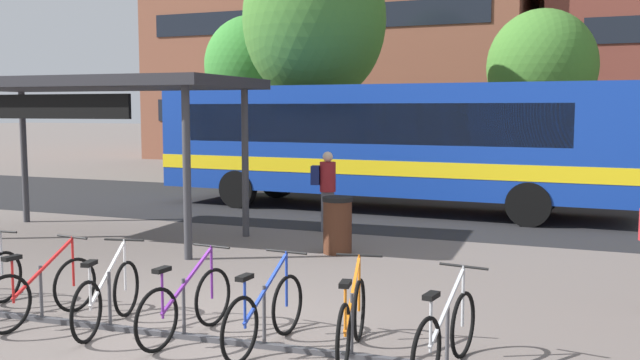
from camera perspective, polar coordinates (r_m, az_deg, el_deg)
name	(u,v)px	position (r m, az deg, el deg)	size (l,w,h in m)	color
ground	(198,333)	(8.43, -9.96, -12.24)	(200.00, 200.00, 0.00)	#6B605B
bus_lane_asphalt	(414,211)	(17.93, 7.70, -2.57)	(80.00, 7.20, 0.01)	#232326
city_bus	(388,142)	(17.94, 5.61, 3.15)	(12.11, 2.99, 3.20)	#14389E
bike_rack	(147,326)	(8.49, -14.02, -11.56)	(7.93, 0.44, 0.70)	#47474C
parked_bicycle_red_2	(42,292)	(9.25, -21.80, -8.48)	(0.52, 1.72, 0.99)	black
parked_bicycle_white_3	(107,297)	(8.73, -17.01, -9.15)	(0.57, 1.69, 0.99)	black
parked_bicycle_purple_4	(186,305)	(8.17, -10.89, -10.04)	(0.52, 1.72, 0.99)	black
parked_bicycle_blue_5	(265,314)	(7.72, -4.53, -10.88)	(0.52, 1.72, 0.99)	black
parked_bicycle_orange_6	(352,320)	(7.49, 2.62, -11.41)	(0.52, 1.71, 0.99)	black
parked_bicycle_silver_7	(446,335)	(7.12, 10.26, -12.42)	(0.52, 1.71, 0.99)	black
transit_shelter	(90,89)	(14.63, -18.32, 7.09)	(6.52, 3.40, 3.20)	#38383D
commuter_navy_pack_1	(326,186)	(14.79, 0.50, -0.46)	(0.58, 0.42, 1.71)	#565660
trash_bin	(338,225)	(12.60, 1.44, -3.70)	(0.55, 0.55, 1.03)	#4C2819
street_tree_0	(314,20)	(23.01, -0.47, 12.98)	(4.63, 4.63, 8.24)	brown
street_tree_1	(253,66)	(27.76, -5.54, 9.30)	(3.76, 3.76, 6.27)	brown
street_tree_3	(542,67)	(25.67, 17.71, 8.82)	(3.77, 3.77, 6.06)	brown
building_left_wing	(351,0)	(39.18, 2.54, 14.51)	(19.06, 12.16, 17.05)	brown
building_centre_block	(517,51)	(47.61, 15.82, 10.16)	(15.13, 12.53, 12.79)	brown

